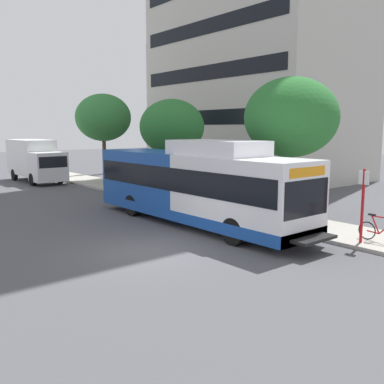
# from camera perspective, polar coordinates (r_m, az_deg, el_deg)

# --- Properties ---
(ground_plane) EXTENTS (120.00, 120.00, 0.00)m
(ground_plane) POSITION_cam_1_polar(r_m,az_deg,el_deg) (21.58, -17.33, -2.96)
(ground_plane) COLOR #4C4C51
(sidewalk_curb) EXTENTS (3.00, 56.00, 0.14)m
(sidewalk_curb) POSITION_cam_1_polar(r_m,az_deg,el_deg) (23.46, 0.61, -1.51)
(sidewalk_curb) COLOR #A8A399
(sidewalk_curb) RESTS_ON ground
(transit_bus) EXTENTS (2.58, 12.25, 3.65)m
(transit_bus) POSITION_cam_1_polar(r_m,az_deg,el_deg) (18.45, 0.39, 0.91)
(transit_bus) COLOR white
(transit_bus) RESTS_ON ground
(bus_stop_sign_pole) EXTENTS (0.10, 0.36, 2.60)m
(bus_stop_sign_pole) POSITION_cam_1_polar(r_m,az_deg,el_deg) (16.06, 21.72, -1.02)
(bus_stop_sign_pole) COLOR red
(bus_stop_sign_pole) RESTS_ON sidewalk_curb
(bicycle_parked) EXTENTS (0.52, 1.76, 1.02)m
(bicycle_parked) POSITION_cam_1_polar(r_m,az_deg,el_deg) (16.53, 23.91, -4.73)
(bicycle_parked) COLOR black
(bicycle_parked) RESTS_ON sidewalk_curb
(street_tree_near_stop) EXTENTS (4.17, 4.17, 6.24)m
(street_tree_near_stop) POSITION_cam_1_polar(r_m,az_deg,el_deg) (19.84, 13.02, 9.60)
(street_tree_near_stop) COLOR #4C3823
(street_tree_near_stop) RESTS_ON sidewalk_curb
(street_tree_mid_block) EXTENTS (3.92, 3.92, 5.74)m
(street_tree_mid_block) POSITION_cam_1_polar(r_m,az_deg,el_deg) (26.34, -2.68, 8.61)
(street_tree_mid_block) COLOR #4C3823
(street_tree_mid_block) RESTS_ON sidewalk_curb
(street_tree_far_block) EXTENTS (4.16, 4.16, 6.57)m
(street_tree_far_block) POSITION_cam_1_polar(r_m,az_deg,el_deg) (33.57, -11.69, 9.63)
(street_tree_far_block) COLOR #4C3823
(street_tree_far_block) RESTS_ON sidewalk_curb
(box_truck_background) EXTENTS (2.32, 7.01, 3.25)m
(box_truck_background) POSITION_cam_1_polar(r_m,az_deg,el_deg) (35.54, -20.11, 4.08)
(box_truck_background) COLOR silver
(box_truck_background) RESTS_ON ground
(lattice_comm_tower) EXTENTS (1.10, 1.10, 27.34)m
(lattice_comm_tower) POSITION_cam_1_polar(r_m,az_deg,el_deg) (45.10, -5.48, 14.67)
(lattice_comm_tower) COLOR #B7B7BC
(lattice_comm_tower) RESTS_ON ground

